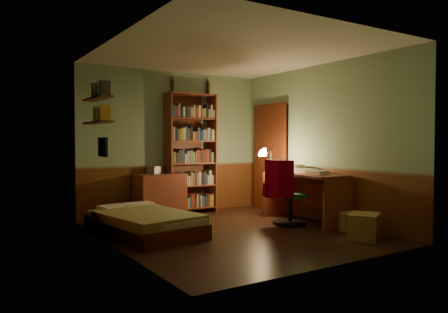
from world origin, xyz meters
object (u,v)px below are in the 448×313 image
bookshelf (191,154)px  cardboard_box_a (364,226)px  mini_stereo (155,170)px  office_chair (290,190)px  desk (305,198)px  cardboard_box_b (352,221)px  dresser (160,195)px  desk_lamp (271,153)px  bed (144,214)px

bookshelf → cardboard_box_a: 3.43m
mini_stereo → office_chair: size_ratio=0.21×
mini_stereo → desk: mini_stereo is taller
cardboard_box_b → dresser: bearing=126.5°
cardboard_box_a → office_chair: bearing=98.8°
mini_stereo → desk: size_ratio=0.16×
office_chair → cardboard_box_b: bearing=-49.1°
desk → mini_stereo: bearing=139.3°
bookshelf → desk_lamp: (1.04, -1.05, 0.02)m
bookshelf → office_chair: 2.09m
mini_stereo → cardboard_box_b: (1.96, -2.73, -0.69)m
bed → bookshelf: bearing=33.8°
desk → cardboard_box_a: size_ratio=3.28×
bed → dresser: bearing=49.3°
desk → cardboard_box_a: desk is taller
mini_stereo → office_chair: bearing=-75.6°
dresser → mini_stereo: bearing=99.7°
bookshelf → desk_lamp: bookshelf is taller
bed → desk: bearing=-19.8°
desk → cardboard_box_a: (-0.15, -1.34, -0.23)m
office_chair → cardboard_box_a: office_chair is taller
mini_stereo → desk: (1.84, -1.85, -0.42)m
office_chair → cardboard_box_a: 1.37m
cardboard_box_a → cardboard_box_b: 0.53m
dresser → cardboard_box_b: size_ratio=2.20×
bookshelf → cardboard_box_a: size_ratio=4.80×
cardboard_box_b → desk: bearing=97.7°
office_chair → bookshelf: bearing=124.7°
mini_stereo → cardboard_box_a: mini_stereo is taller
desk_lamp → desk: bearing=-60.8°
cardboard_box_b → desk_lamp: bearing=98.1°
dresser → desk_lamp: (1.70, -0.97, 0.74)m
bookshelf → desk: bookshelf is taller
mini_stereo → cardboard_box_a: bearing=-85.9°
cardboard_box_a → bed: bearing=141.5°
bookshelf → cardboard_box_b: 3.13m
bed → bookshelf: (1.42, 1.22, 0.83)m
mini_stereo → desk_lamp: (1.73, -1.09, 0.30)m
cardboard_box_a → cardboard_box_b: size_ratio=1.18×
office_chair → dresser: bearing=140.9°
desk → desk_lamp: (-0.11, 0.75, 0.72)m
mini_stereo → bookshelf: 0.74m
dresser → bookshelf: size_ratio=0.39×
desk → office_chair: bearing=-168.7°
bed → desk: 2.64m
mini_stereo → dresser: bearing=-99.2°
bed → cardboard_box_a: bearing=-45.6°
bed → office_chair: office_chair is taller
desk → cardboard_box_b: desk is taller
bookshelf → cardboard_box_a: bookshelf is taller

